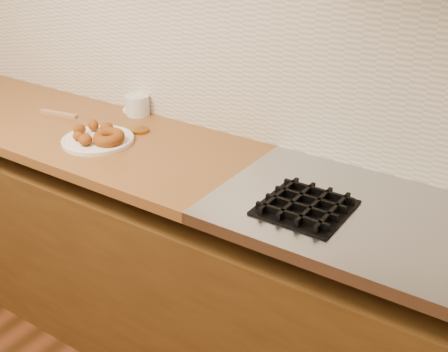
# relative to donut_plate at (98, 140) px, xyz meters

# --- Properties ---
(wall_back) EXTENTS (4.00, 0.02, 2.70)m
(wall_back) POSITION_rel_donut_plate_xyz_m (0.10, 0.38, 0.44)
(wall_back) COLOR #C2B394
(wall_back) RESTS_ON ground
(base_cabinet) EXTENTS (3.60, 0.60, 0.77)m
(base_cabinet) POSITION_rel_donut_plate_xyz_m (0.10, 0.07, -0.52)
(base_cabinet) COLOR #543414
(base_cabinet) RESTS_ON floor
(butcher_block) EXTENTS (2.30, 0.62, 0.04)m
(butcher_block) POSITION_rel_donut_plate_xyz_m (-0.55, 0.07, -0.03)
(butcher_block) COLOR brown
(butcher_block) RESTS_ON base_cabinet
(stovetop) EXTENTS (1.30, 0.62, 0.04)m
(stovetop) POSITION_rel_donut_plate_xyz_m (1.25, 0.07, -0.03)
(stovetop) COLOR #9EA0A5
(stovetop) RESTS_ON base_cabinet
(backsplash) EXTENTS (3.60, 0.02, 0.60)m
(backsplash) POSITION_rel_donut_plate_xyz_m (0.10, 0.36, 0.29)
(backsplash) COLOR beige
(backsplash) RESTS_ON wall_back
(burner_grates) EXTENTS (0.91, 0.26, 0.03)m
(burner_grates) POSITION_rel_donut_plate_xyz_m (1.22, -0.01, 0.00)
(burner_grates) COLOR black
(burner_grates) RESTS_ON stovetop
(donut_plate) EXTENTS (0.28, 0.28, 0.02)m
(donut_plate) POSITION_rel_donut_plate_xyz_m (0.00, 0.00, 0.00)
(donut_plate) COLOR white
(donut_plate) RESTS_ON butcher_block
(ring_donut) EXTENTS (0.13, 0.13, 0.05)m
(ring_donut) POSITION_rel_donut_plate_xyz_m (0.06, -0.00, 0.03)
(ring_donut) COLOR brown
(ring_donut) RESTS_ON donut_plate
(fried_dough_chunks) EXTENTS (0.16, 0.21, 0.05)m
(fried_dough_chunks) POSITION_rel_donut_plate_xyz_m (-0.03, -0.00, 0.03)
(fried_dough_chunks) COLOR brown
(fried_dough_chunks) RESTS_ON donut_plate
(plastic_tub) EXTENTS (0.11, 0.11, 0.09)m
(plastic_tub) POSITION_rel_donut_plate_xyz_m (-0.07, 0.31, 0.03)
(plastic_tub) COLOR silver
(plastic_tub) RESTS_ON butcher_block
(tub_lid) EXTENTS (0.13, 0.13, 0.01)m
(tub_lid) POSITION_rel_donut_plate_xyz_m (-0.11, 0.35, -0.00)
(tub_lid) COLOR silver
(tub_lid) RESTS_ON butcher_block
(brass_jar_lid) EXTENTS (0.08, 0.08, 0.01)m
(brass_jar_lid) POSITION_rel_donut_plate_xyz_m (0.07, 0.17, -0.00)
(brass_jar_lid) COLOR #9D641B
(brass_jar_lid) RESTS_ON butcher_block
(wooden_utensil) EXTENTS (0.19, 0.06, 0.01)m
(wooden_utensil) POSITION_rel_donut_plate_xyz_m (-0.35, 0.11, -0.00)
(wooden_utensil) COLOR #A77751
(wooden_utensil) RESTS_ON butcher_block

